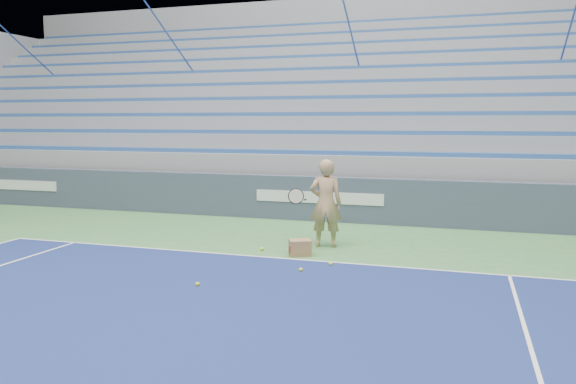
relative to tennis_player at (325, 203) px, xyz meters
name	(u,v)px	position (x,y,z in m)	size (l,w,h in m)	color
sponsor_barrier	(320,199)	(-0.80, 2.78, -0.31)	(30.00, 0.32, 1.10)	#3B455A
bleachers	(361,124)	(-0.81, 8.50, 1.49)	(31.00, 9.15, 7.30)	gray
tennis_player	(325,203)	(0.00, 0.00, 0.00)	(0.95, 0.88, 1.72)	tan
ball_box	(300,248)	(-0.27, -0.86, -0.72)	(0.48, 0.44, 0.29)	#966D49
tennis_ball_0	(301,270)	(0.06, -1.95, -0.83)	(0.07, 0.07, 0.07)	yellow
tennis_ball_1	(331,264)	(0.44, -1.42, -0.83)	(0.07, 0.07, 0.07)	yellow
tennis_ball_2	(262,249)	(-1.06, -0.72, -0.83)	(0.07, 0.07, 0.07)	yellow
tennis_ball_3	(198,284)	(-1.19, -3.19, -0.83)	(0.07, 0.07, 0.07)	yellow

